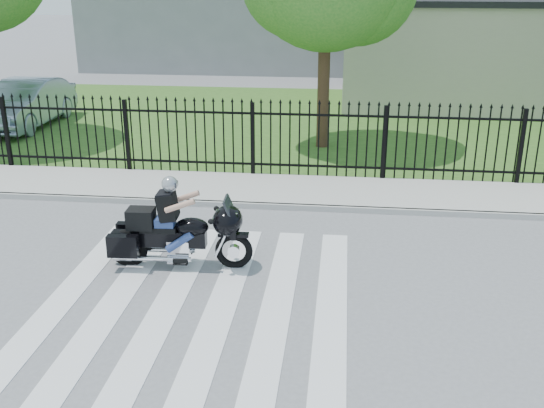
# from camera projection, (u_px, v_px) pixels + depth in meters

# --- Properties ---
(ground) EXTENTS (120.00, 120.00, 0.00)m
(ground) POSITION_uv_depth(u_px,v_px,m) (196.00, 302.00, 9.42)
(ground) COLOR slate
(ground) RESTS_ON ground
(crosswalk) EXTENTS (5.00, 5.50, 0.01)m
(crosswalk) POSITION_uv_depth(u_px,v_px,m) (196.00, 302.00, 9.42)
(crosswalk) COLOR silver
(crosswalk) RESTS_ON ground
(sidewalk) EXTENTS (40.00, 2.00, 0.12)m
(sidewalk) POSITION_uv_depth(u_px,v_px,m) (247.00, 189.00, 14.06)
(sidewalk) COLOR #ADAAA3
(sidewalk) RESTS_ON ground
(curb) EXTENTS (40.00, 0.12, 0.12)m
(curb) POSITION_uv_depth(u_px,v_px,m) (239.00, 205.00, 13.13)
(curb) COLOR #ADAAA3
(curb) RESTS_ON ground
(grass_strip) EXTENTS (40.00, 12.00, 0.02)m
(grass_strip) POSITION_uv_depth(u_px,v_px,m) (279.00, 121.00, 20.60)
(grass_strip) COLOR #30571E
(grass_strip) RESTS_ON ground
(iron_fence) EXTENTS (26.00, 0.04, 1.80)m
(iron_fence) POSITION_uv_depth(u_px,v_px,m) (253.00, 141.00, 14.70)
(iron_fence) COLOR black
(iron_fence) RESTS_ON ground
(building_low) EXTENTS (10.00, 6.00, 3.50)m
(building_low) POSITION_uv_depth(u_px,v_px,m) (483.00, 54.00, 22.98)
(building_low) COLOR #BAB49B
(building_low) RESTS_ON ground
(building_low_roof) EXTENTS (10.20, 6.20, 0.20)m
(building_low_roof) POSITION_uv_depth(u_px,v_px,m) (489.00, 0.00, 22.34)
(building_low_roof) COLOR black
(building_low_roof) RESTS_ON building_low
(motorcycle_rider) EXTENTS (2.41, 0.78, 1.59)m
(motorcycle_rider) POSITION_uv_depth(u_px,v_px,m) (175.00, 229.00, 10.36)
(motorcycle_rider) COLOR black
(motorcycle_rider) RESTS_ON ground
(parked_car) EXTENTS (1.51, 4.33, 1.43)m
(parked_car) POSITION_uv_depth(u_px,v_px,m) (26.00, 104.00, 19.65)
(parked_car) COLOR #8B9AAF
(parked_car) RESTS_ON grass_strip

